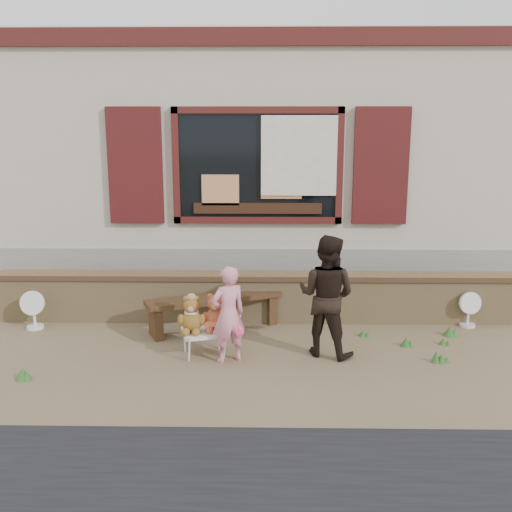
{
  "coord_description": "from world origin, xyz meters",
  "views": [
    {
      "loc": [
        0.14,
        -6.88,
        2.67
      ],
      "look_at": [
        0.0,
        0.6,
        1.0
      ],
      "focal_mm": 42.0,
      "sensor_mm": 36.0,
      "label": 1
    }
  ],
  "objects_px": {
    "teddy_bear_left": "(192,313)",
    "teddy_bear_right": "(216,311)",
    "adult": "(326,296)",
    "bench": "(214,305)",
    "child": "(228,314)",
    "folding_chair": "(204,333)"
  },
  "relations": [
    {
      "from": "folding_chair",
      "to": "bench",
      "type": "bearing_deg",
      "value": 71.92
    },
    {
      "from": "teddy_bear_left",
      "to": "teddy_bear_right",
      "type": "distance_m",
      "value": 0.28
    },
    {
      "from": "child",
      "to": "teddy_bear_left",
      "type": "bearing_deg",
      "value": -46.39
    },
    {
      "from": "teddy_bear_left",
      "to": "folding_chair",
      "type": "bearing_deg",
      "value": -0.0
    },
    {
      "from": "child",
      "to": "teddy_bear_right",
      "type": "bearing_deg",
      "value": -81.24
    },
    {
      "from": "bench",
      "to": "child",
      "type": "relative_size",
      "value": 1.6
    },
    {
      "from": "teddy_bear_left",
      "to": "teddy_bear_right",
      "type": "relative_size",
      "value": 0.98
    },
    {
      "from": "bench",
      "to": "adult",
      "type": "height_order",
      "value": "adult"
    },
    {
      "from": "teddy_bear_right",
      "to": "teddy_bear_left",
      "type": "bearing_deg",
      "value": 180.0
    },
    {
      "from": "adult",
      "to": "teddy_bear_left",
      "type": "bearing_deg",
      "value": 29.34
    },
    {
      "from": "teddy_bear_left",
      "to": "adult",
      "type": "height_order",
      "value": "adult"
    },
    {
      "from": "folding_chair",
      "to": "teddy_bear_left",
      "type": "relative_size",
      "value": 1.31
    },
    {
      "from": "folding_chair",
      "to": "child",
      "type": "height_order",
      "value": "child"
    },
    {
      "from": "bench",
      "to": "folding_chair",
      "type": "bearing_deg",
      "value": -116.82
    },
    {
      "from": "child",
      "to": "folding_chair",
      "type": "bearing_deg",
      "value": -59.33
    },
    {
      "from": "folding_chair",
      "to": "teddy_bear_right",
      "type": "bearing_deg",
      "value": 0.0
    },
    {
      "from": "teddy_bear_right",
      "to": "bench",
      "type": "bearing_deg",
      "value": 80.83
    },
    {
      "from": "bench",
      "to": "child",
      "type": "height_order",
      "value": "child"
    },
    {
      "from": "teddy_bear_left",
      "to": "child",
      "type": "distance_m",
      "value": 0.46
    },
    {
      "from": "adult",
      "to": "bench",
      "type": "bearing_deg",
      "value": -5.23
    },
    {
      "from": "teddy_bear_right",
      "to": "child",
      "type": "bearing_deg",
      "value": -68.89
    },
    {
      "from": "folding_chair",
      "to": "adult",
      "type": "relative_size",
      "value": 0.41
    }
  ]
}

